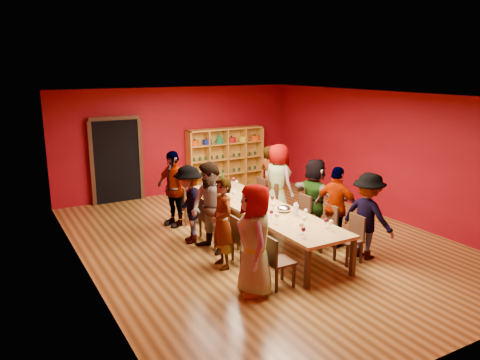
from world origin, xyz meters
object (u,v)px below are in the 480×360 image
Objects in this scene: person_right_3 at (278,181)px; person_right_1 at (337,207)px; chair_person_right_0 at (352,236)px; chair_person_right_3 at (269,199)px; chair_person_left_2 at (223,226)px; person_left_3 at (189,204)px; chair_person_left_4 at (186,202)px; chair_person_right_2 at (301,213)px; person_left_4 at (173,189)px; chair_person_left_1 at (241,237)px; person_right_2 at (315,196)px; chair_person_left_0 at (276,259)px; person_right_4 at (270,179)px; chair_person_left_3 at (207,216)px; shelving_unit at (225,155)px; tasting_table at (262,209)px; spittoon_bowl at (284,209)px; person_left_0 at (255,240)px; person_left_2 at (210,208)px; person_left_1 at (222,223)px; chair_person_right_1 at (326,225)px; person_right_0 at (368,216)px; wine_bottle at (223,181)px.

person_right_1 is at bearing 172.16° from person_right_3.
person_right_1 is (0.25, 0.74, 0.33)m from chair_person_right_0.
chair_person_right_0 and chair_person_right_3 have the same top height.
person_left_3 reaches higher than chair_person_left_2.
chair_person_right_2 is (1.82, -1.96, 0.00)m from chair_person_left_4.
person_left_4 is 1.06× the size of person_right_1.
chair_person_left_1 is 2.30m from person_right_2.
chair_person_left_1 is at bearing 100.01° from person_right_2.
chair_person_right_3 is (-0.37, 1.24, -0.33)m from person_right_2.
chair_person_left_0 is 0.53× the size of person_right_4.
chair_person_left_2 is 1.00× the size of chair_person_left_3.
shelving_unit is 4.30m from chair_person_left_3.
tasting_table is at bearing 27.71° from person_right_1.
person_left_4 is at bearing 120.76° from spittoon_bowl.
chair_person_left_0 is at bearing -128.79° from spittoon_bowl.
person_left_0 is (-0.40, 0.00, 0.41)m from chair_person_left_0.
person_right_2 reaches higher than tasting_table.
chair_person_left_3 is at bearing 106.13° from person_right_4.
chair_person_left_1 and chair_person_left_4 have the same top height.
chair_person_left_4 is at bearing 115.10° from spittoon_bowl.
person_left_2 is 2.72m from chair_person_right_0.
person_right_3 is (1.16, 1.15, 0.20)m from tasting_table.
tasting_table is 1.64m from person_right_3.
person_left_4 is 3.16m from person_right_2.
person_left_1 is 2.46m from person_right_1.
person_left_2 reaches higher than chair_person_right_1.
chair_person_right_1 is (1.82, -1.66, 0.00)m from chair_person_left_3.
chair_person_right_3 is at bearing 107.08° from person_left_2.
shelving_unit is 1.46× the size of person_right_1.
person_right_3 is at bearing 11.68° from chair_person_left_3.
person_right_4 is (2.44, 1.67, -0.06)m from person_left_2.
chair_person_left_3 is at bearing -90.00° from chair_person_left_4.
person_right_0 is 1.59m from person_right_2.
person_right_0 is 1.01× the size of person_right_1.
person_right_3 reaches higher than chair_person_left_4.
chair_person_right_0 is 0.50m from person_right_0.
chair_person_right_3 is 1.19m from wine_bottle.
chair_person_right_3 is (0.00, 2.09, 0.00)m from chair_person_right_1.
chair_person_right_1 is 0.98m from person_right_2.
person_left_1 reaches higher than chair_person_left_3.
shelving_unit is at bearing 156.99° from person_left_1.
person_right_3 is 0.54m from person_right_4.
person_right_3 is at bearing -23.17° from person_right_1.
shelving_unit is (1.40, 4.32, 0.28)m from tasting_table.
chair_person_right_2 is at bearing 90.00° from chair_person_right_0.
person_left_4 is (-2.60, -2.45, -0.11)m from shelving_unit.
chair_person_left_3 is (0.00, 0.71, 0.00)m from chair_person_left_2.
tasting_table is at bearing 118.49° from chair_person_right_0.
person_left_4 is at bearing 65.34° from person_right_3.
person_left_4 is at bearing 94.58° from chair_person_left_0.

